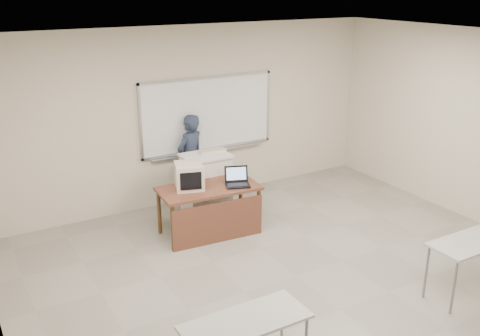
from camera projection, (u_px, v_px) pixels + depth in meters
floor at (340, 310)px, 6.28m from camera, size 7.00×8.00×0.01m
whiteboard at (208, 115)px, 9.17m from camera, size 2.48×0.10×1.31m
student_desks at (440, 321)px, 4.96m from camera, size 4.40×2.20×0.73m
instructor_desk at (212, 202)px, 7.94m from camera, size 1.49×0.75×0.75m
podium at (206, 185)px, 8.65m from camera, size 0.75×0.55×1.05m
crt_monitor at (189, 176)px, 7.89m from camera, size 0.41×0.46×0.39m
laptop at (236, 181)px, 8.03m from camera, size 0.35×0.33×0.26m
mouse at (239, 178)px, 8.26m from camera, size 0.10×0.07×0.04m
keyboard at (212, 151)px, 8.61m from camera, size 0.47×0.17×0.03m
presenter at (190, 159)px, 9.13m from camera, size 0.67×0.56×1.56m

